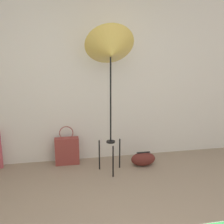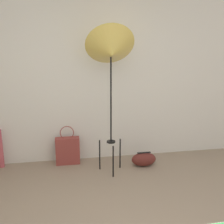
% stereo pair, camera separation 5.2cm
% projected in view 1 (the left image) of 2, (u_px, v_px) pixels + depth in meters
% --- Properties ---
extents(wall_back, '(8.00, 0.05, 2.60)m').
position_uv_depth(wall_back, '(91.00, 80.00, 4.07)').
color(wall_back, silver).
rests_on(wall_back, ground_plane).
extents(photo_umbrella, '(0.68, 0.61, 2.08)m').
position_uv_depth(photo_umbrella, '(111.00, 51.00, 3.48)').
color(photo_umbrella, black).
rests_on(photo_umbrella, ground_plane).
extents(tote_bag, '(0.37, 0.14, 0.62)m').
position_uv_depth(tote_bag, '(67.00, 151.00, 4.08)').
color(tote_bag, brown).
rests_on(tote_bag, ground_plane).
extents(duffel_bag, '(0.38, 0.21, 0.22)m').
position_uv_depth(duffel_bag, '(143.00, 159.00, 4.05)').
color(duffel_bag, '#5B231E').
rests_on(duffel_bag, ground_plane).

